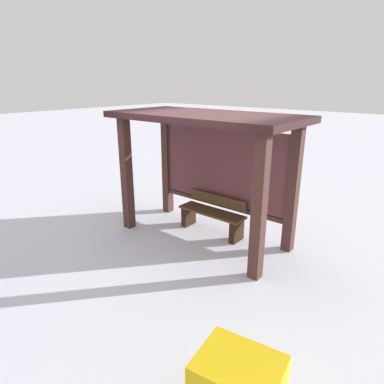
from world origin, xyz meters
TOP-DOWN VIEW (x-y plane):
  - ground_plane at (0.00, 0.00)m, footprint 60.00×60.00m
  - bus_shelter at (0.00, 0.15)m, footprint 3.40×1.64m
  - bench_left_inside at (0.00, 0.30)m, footprint 1.36×0.39m

SIDE VIEW (x-z plane):
  - ground_plane at x=0.00m, z-range 0.00..0.00m
  - bench_left_inside at x=0.00m, z-range -0.02..0.72m
  - bus_shelter at x=0.00m, z-range 0.58..2.90m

